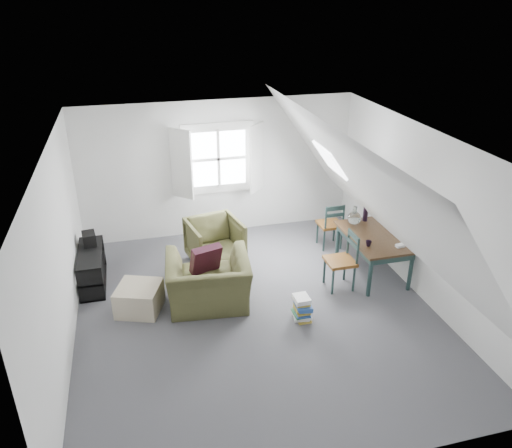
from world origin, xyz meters
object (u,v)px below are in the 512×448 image
object	(u,v)px
armchair_near	(209,304)
ottoman	(139,298)
armchair_far	(216,262)
dining_chair_near	(342,260)
media_shelf	(92,270)
dining_table	(374,240)
magazine_stack	(302,308)
dining_chair_far	(331,224)

from	to	relation	value
armchair_near	ottoman	xyz separation A→B (m)	(-0.99, 0.12, 0.20)
armchair_far	dining_chair_near	world-z (taller)	dining_chair_near
armchair_near	media_shelf	xyz separation A→B (m)	(-1.67, 1.00, 0.25)
dining_table	magazine_stack	bearing A→B (deg)	-146.40
armchair_far	ottoman	size ratio (longest dim) A/B	1.45
armchair_near	ottoman	size ratio (longest dim) A/B	2.00
armchair_far	dining_chair_near	distance (m)	2.19
armchair_far	dining_table	size ratio (longest dim) A/B	0.63
armchair_far	magazine_stack	bearing A→B (deg)	-76.17
armchair_near	magazine_stack	distance (m)	1.40
armchair_near	dining_chair_near	size ratio (longest dim) A/B	1.30
armchair_far	ottoman	xyz separation A→B (m)	(-1.31, -1.09, 0.20)
dining_table	media_shelf	world-z (taller)	dining_table
armchair_near	ottoman	world-z (taller)	ottoman
magazine_stack	dining_chair_near	bearing A→B (deg)	37.33
dining_chair_near	magazine_stack	size ratio (longest dim) A/B	2.50
ottoman	dining_chair_far	size ratio (longest dim) A/B	0.68
dining_chair_near	media_shelf	world-z (taller)	dining_chair_near
armchair_near	armchair_far	bearing A→B (deg)	-98.80
magazine_stack	armchair_far	bearing A→B (deg)	115.06
dining_chair_near	ottoman	bearing A→B (deg)	-94.05
armchair_far	dining_chair_near	xyz separation A→B (m)	(1.75, -1.23, 0.47)
dining_chair_near	armchair_far	bearing A→B (deg)	-126.57
armchair_near	magazine_stack	world-z (taller)	armchair_near
armchair_near	dining_chair_near	distance (m)	2.12
armchair_far	armchair_near	bearing A→B (deg)	-115.93
dining_chair_near	media_shelf	size ratio (longest dim) A/B	0.82
dining_chair_far	dining_chair_near	bearing A→B (deg)	77.89
ottoman	magazine_stack	size ratio (longest dim) A/B	1.63
dining_chair_far	media_shelf	distance (m)	4.08
ottoman	media_shelf	bearing A→B (deg)	127.41
dining_chair_far	dining_table	bearing A→B (deg)	109.34
ottoman	magazine_stack	distance (m)	2.33
armchair_far	ottoman	bearing A→B (deg)	-151.36
dining_table	dining_chair_far	size ratio (longest dim) A/B	1.59
dining_chair_far	media_shelf	world-z (taller)	dining_chair_far
dining_table	magazine_stack	xyz separation A→B (m)	(-1.51, -0.92, -0.41)
dining_chair_far	ottoman	bearing A→B (deg)	21.14
dining_chair_far	magazine_stack	xyz separation A→B (m)	(-1.20, -1.94, -0.27)
ottoman	dining_chair_far	world-z (taller)	dining_chair_far
dining_table	dining_chair_far	xyz separation A→B (m)	(-0.31, 1.02, -0.15)
dining_chair_near	media_shelf	xyz separation A→B (m)	(-3.73, 1.02, -0.22)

